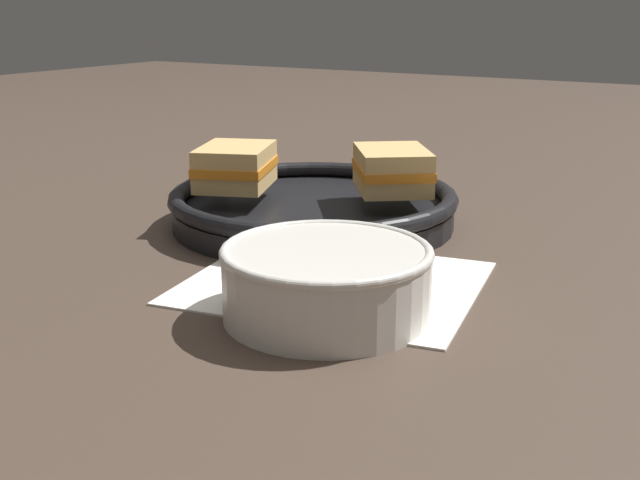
{
  "coord_description": "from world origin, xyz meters",
  "views": [
    {
      "loc": [
        0.35,
        -0.57,
        0.24
      ],
      "look_at": [
        -0.01,
        0.03,
        0.03
      ],
      "focal_mm": 45.0,
      "sensor_mm": 36.0,
      "label": 1
    }
  ],
  "objects_px": {
    "soup_bowl": "(326,277)",
    "sandwich_near_left": "(392,170)",
    "sandwich_near_right": "(236,166)",
    "skillet": "(313,206)",
    "spoon": "(365,282)"
  },
  "relations": [
    {
      "from": "skillet",
      "to": "sandwich_near_left",
      "type": "bearing_deg",
      "value": 25.1
    },
    {
      "from": "sandwich_near_left",
      "to": "soup_bowl",
      "type": "bearing_deg",
      "value": -74.48
    },
    {
      "from": "skillet",
      "to": "sandwich_near_right",
      "type": "xyz_separation_m",
      "value": [
        -0.08,
        -0.04,
        0.04
      ]
    },
    {
      "from": "skillet",
      "to": "sandwich_near_right",
      "type": "distance_m",
      "value": 0.1
    },
    {
      "from": "sandwich_near_left",
      "to": "sandwich_near_right",
      "type": "height_order",
      "value": "same"
    },
    {
      "from": "spoon",
      "to": "sandwich_near_right",
      "type": "xyz_separation_m",
      "value": [
        -0.23,
        0.12,
        0.06
      ]
    },
    {
      "from": "soup_bowl",
      "to": "spoon",
      "type": "bearing_deg",
      "value": 91.91
    },
    {
      "from": "skillet",
      "to": "sandwich_near_left",
      "type": "distance_m",
      "value": 0.1
    },
    {
      "from": "spoon",
      "to": "skillet",
      "type": "height_order",
      "value": "skillet"
    },
    {
      "from": "soup_bowl",
      "to": "sandwich_near_left",
      "type": "bearing_deg",
      "value": 105.52
    },
    {
      "from": "soup_bowl",
      "to": "sandwich_near_left",
      "type": "xyz_separation_m",
      "value": [
        -0.07,
        0.26,
        0.03
      ]
    },
    {
      "from": "soup_bowl",
      "to": "sandwich_near_left",
      "type": "distance_m",
      "value": 0.28
    },
    {
      "from": "spoon",
      "to": "sandwich_near_right",
      "type": "bearing_deg",
      "value": 139.72
    },
    {
      "from": "soup_bowl",
      "to": "skillet",
      "type": "distance_m",
      "value": 0.27
    },
    {
      "from": "soup_bowl",
      "to": "sandwich_near_left",
      "type": "height_order",
      "value": "sandwich_near_left"
    }
  ]
}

